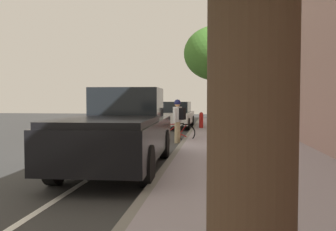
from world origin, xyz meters
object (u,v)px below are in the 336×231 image
cyclist_with_backpack (178,117)px  street_tree_mid_block (217,54)px  fire_hydrant (201,120)px  parked_sedan_white_mid (176,115)px  bicycle_at_curb (174,132)px  parked_pickup_black_second (121,131)px

cyclist_with_backpack → street_tree_mid_block: 6.67m
fire_hydrant → street_tree_mid_block: bearing=7.0°
cyclist_with_backpack → street_tree_mid_block: (1.47, 5.73, 3.08)m
parked_sedan_white_mid → bicycle_at_curb: size_ratio=2.56×
parked_pickup_black_second → parked_sedan_white_mid: parked_pickup_black_second is taller
parked_pickup_black_second → cyclist_with_backpack: size_ratio=3.25×
street_tree_mid_block → fire_hydrant: 3.61m
parked_pickup_black_second → cyclist_with_backpack: 5.11m
street_tree_mid_block → parked_pickup_black_second: bearing=-102.3°
cyclist_with_backpack → parked_pickup_black_second: bearing=-99.9°
bicycle_at_curb → parked_sedan_white_mid: bearing=95.4°
parked_sedan_white_mid → street_tree_mid_block: size_ratio=0.82×
bicycle_at_curb → fire_hydrant: (0.89, 5.17, 0.18)m
parked_sedan_white_mid → parked_pickup_black_second: bearing=-90.2°
parked_sedan_white_mid → fire_hydrant: bearing=-41.0°
street_tree_mid_block → fire_hydrant: bearing=-173.0°
bicycle_at_curb → cyclist_with_backpack: bearing=-63.8°
fire_hydrant → parked_sedan_white_mid: bearing=139.0°
cyclist_with_backpack → fire_hydrant: size_ratio=1.97×
parked_pickup_black_second → fire_hydrant: (1.55, 10.66, -0.34)m
parked_pickup_black_second → street_tree_mid_block: size_ratio=0.99×
bicycle_at_curb → parked_pickup_black_second: bearing=-96.8°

